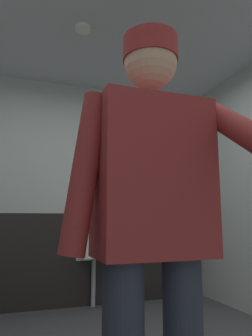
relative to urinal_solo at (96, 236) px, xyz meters
name	(u,v)px	position (x,y,z in m)	size (l,w,h in m)	color
wall_back	(77,191)	(-0.19, 0.22, 0.53)	(3.87, 0.12, 2.61)	silver
wainscot_band_back	(77,259)	(-0.19, 0.14, -0.26)	(3.27, 0.03, 1.03)	black
downlight_far	(83,29)	(-0.41, -1.07, 1.82)	(0.14, 0.14, 0.03)	white
urinal_solo	(96,236)	(0.00, 0.00, 0.00)	(0.40, 0.34, 1.24)	white
person	(154,219)	(-0.40, -2.50, 0.19)	(0.62, 0.60, 1.66)	#2D3342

